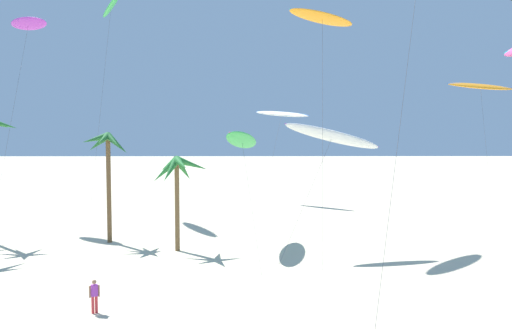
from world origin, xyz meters
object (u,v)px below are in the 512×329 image
(palm_tree_4, at_px, (177,173))
(flying_kite_7, at_px, (282,114))
(flying_kite_5, at_px, (111,6))
(flying_kite_9, at_px, (323,18))
(palm_tree_3, at_px, (107,150))
(flying_kite_1, at_px, (332,136))
(flying_kite_0, at_px, (242,140))
(person_foreground_walker, at_px, (94,295))
(flying_kite_6, at_px, (28,24))
(flying_kite_2, at_px, (480,86))

(palm_tree_4, relative_size, flying_kite_7, 0.58)
(flying_kite_5, distance_m, flying_kite_9, 23.72)
(palm_tree_3, relative_size, flying_kite_1, 0.88)
(flying_kite_0, height_order, person_foreground_walker, flying_kite_0)
(palm_tree_3, height_order, flying_kite_1, flying_kite_1)
(palm_tree_3, distance_m, flying_kite_9, 18.76)
(palm_tree_3, distance_m, flying_kite_6, 16.23)
(flying_kite_5, relative_size, flying_kite_6, 1.17)
(flying_kite_5, bearing_deg, flying_kite_2, 4.17)
(flying_kite_1, xyz_separation_m, flying_kite_9, (-0.26, 3.93, 8.69))
(flying_kite_2, bearing_deg, flying_kite_5, -175.83)
(flying_kite_6, distance_m, person_foreground_walker, 32.33)
(palm_tree_4, height_order, flying_kite_9, flying_kite_9)
(flying_kite_1, bearing_deg, flying_kite_6, 154.93)
(person_foreground_walker, bearing_deg, flying_kite_6, 115.68)
(palm_tree_4, relative_size, flying_kite_0, 0.51)
(flying_kite_1, height_order, flying_kite_2, flying_kite_2)
(flying_kite_9, bearing_deg, palm_tree_4, -160.25)
(palm_tree_4, height_order, flying_kite_7, flying_kite_7)
(flying_kite_2, height_order, flying_kite_9, flying_kite_9)
(flying_kite_0, bearing_deg, palm_tree_3, 177.80)
(palm_tree_3, relative_size, palm_tree_4, 1.24)
(palm_tree_4, bearing_deg, flying_kite_0, 29.52)
(flying_kite_9, bearing_deg, flying_kite_7, 95.25)
(flying_kite_1, distance_m, flying_kite_9, 9.54)
(palm_tree_3, height_order, flying_kite_0, flying_kite_0)
(palm_tree_4, height_order, flying_kite_2, flying_kite_2)
(flying_kite_2, height_order, flying_kite_5, flying_kite_5)
(flying_kite_9, distance_m, person_foreground_walker, 26.63)
(flying_kite_0, xyz_separation_m, person_foreground_walker, (-6.74, -15.98, -6.77))
(flying_kite_6, bearing_deg, flying_kite_1, -25.07)
(flying_kite_1, bearing_deg, flying_kite_0, 156.63)
(flying_kite_5, xyz_separation_m, flying_kite_7, (17.02, 7.12, -10.35))
(flying_kite_1, bearing_deg, palm_tree_3, 169.23)
(flying_kite_6, bearing_deg, palm_tree_4, -38.96)
(flying_kite_0, distance_m, flying_kite_9, 10.94)
(flying_kite_7, xyz_separation_m, flying_kite_9, (1.93, -20.97, 6.86))
(flying_kite_2, relative_size, flying_kite_5, 0.63)
(flying_kite_0, bearing_deg, palm_tree_4, -150.48)
(flying_kite_0, height_order, flying_kite_7, flying_kite_7)
(palm_tree_3, relative_size, flying_kite_9, 0.48)
(flying_kite_0, bearing_deg, flying_kite_9, 11.55)
(flying_kite_7, bearing_deg, flying_kite_2, -12.18)
(palm_tree_4, xyz_separation_m, flying_kite_9, (10.48, 3.76, 11.24))
(flying_kite_9, bearing_deg, flying_kite_0, -168.45)
(palm_tree_4, distance_m, flying_kite_6, 21.95)
(flying_kite_1, xyz_separation_m, flying_kite_7, (-2.18, 24.90, 1.84))
(flying_kite_1, relative_size, flying_kite_9, 0.54)
(flying_kite_5, bearing_deg, palm_tree_3, -78.59)
(palm_tree_4, xyz_separation_m, flying_kite_1, (10.74, -0.17, 2.55))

